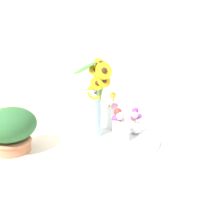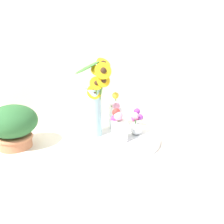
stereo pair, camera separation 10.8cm
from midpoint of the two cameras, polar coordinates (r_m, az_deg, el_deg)
ground_plane at (r=1.07m, az=5.87°, el=-8.77°), size 6.00×6.00×0.00m
wall_back at (r=1.43m, az=-2.71°, el=26.15°), size 3.60×0.06×1.40m
serving_tray at (r=1.12m, az=2.76°, el=-6.90°), size 0.48×0.48×0.02m
mason_jar_sunflowers at (r=1.09m, az=-1.91°, el=2.27°), size 0.20×0.20×0.39m
vase_small_center at (r=1.04m, az=4.80°, el=-4.06°), size 0.08×0.08×0.17m
vase_bulb_right at (r=1.13m, az=9.06°, el=-3.05°), size 0.07×0.09×0.13m
vase_small_back at (r=1.21m, az=3.47°, el=-0.75°), size 0.08×0.11×0.20m
potted_plant at (r=1.09m, az=-21.85°, el=-3.20°), size 0.22×0.22×0.21m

